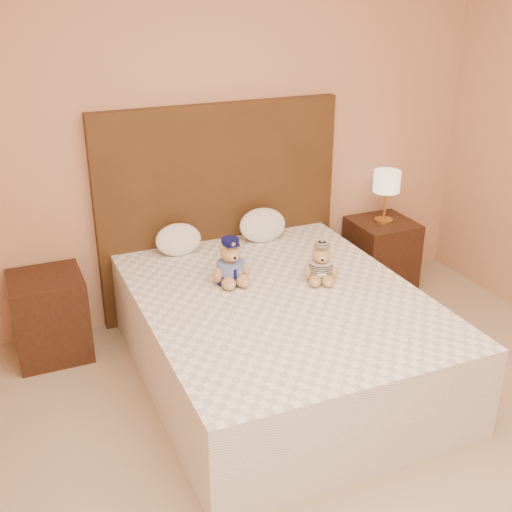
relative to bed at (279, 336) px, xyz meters
The scene contains 11 objects.
ground 1.23m from the bed, 90.00° to the right, with size 4.00×4.50×0.00m, color tan.
room_walls 1.70m from the bed, 90.00° to the right, with size 4.04×4.52×2.72m.
bed is the anchor object (origin of this frame).
headboard 1.12m from the bed, 90.00° to the left, with size 1.75×0.08×1.50m, color #492D16.
nightstand_left 1.48m from the bed, 147.38° to the left, with size 0.45×0.45×0.55m, color #3D1F13.
nightstand_right 1.48m from the bed, 32.62° to the left, with size 0.45×0.45×0.55m, color #3D1F13.
lamp 1.59m from the bed, 32.62° to the left, with size 0.20×0.20×0.40m.
teddy_police 0.54m from the bed, 127.11° to the left, with size 0.25×0.24×0.29m, color #B98B48, non-canonical shape.
teddy_prisoner 0.51m from the bed, 13.24° to the left, with size 0.22×0.21×0.24m, color #B98B48, non-canonical shape.
pillow_left 0.99m from the bed, 113.77° to the left, with size 0.31×0.20×0.22m, color white.
pillow_right 0.95m from the bed, 73.06° to the left, with size 0.35×0.22×0.25m, color white.
Camera 1 is at (-1.46, -1.83, 2.28)m, focal length 45.00 mm.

